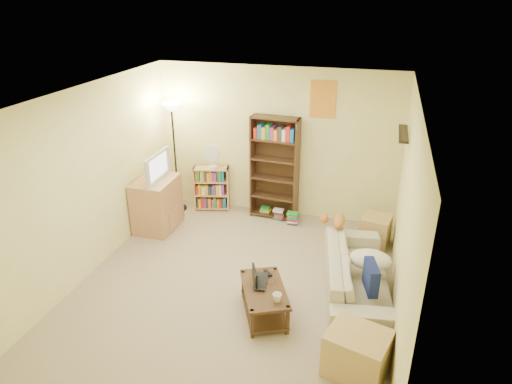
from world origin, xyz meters
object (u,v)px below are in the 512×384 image
sofa (357,275)px  mug (277,298)px  television (153,167)px  coffee_table (264,298)px  short_bookshelf (212,188)px  floor_lamp (173,126)px  side_table (375,231)px  tall_bookshelf (274,166)px  end_cabinet (357,353)px  desk_fan (212,156)px  laptop (265,282)px  tv_stand (157,204)px  tabby_cat (337,221)px

sofa → mug: (-0.83, -0.91, 0.14)m
television → coffee_table: bearing=-127.1°
short_bookshelf → floor_lamp: (-0.57, -0.18, 1.12)m
television → side_table: bearing=-83.9°
floor_lamp → sofa: bearing=-27.0°
coffee_table → tall_bookshelf: (-0.51, 2.54, 0.68)m
coffee_table → tall_bookshelf: size_ratio=0.56×
end_cabinet → mug: bearing=155.4°
mug → desk_fan: bearing=123.5°
tall_bookshelf → side_table: size_ratio=3.71×
laptop → end_cabinet: size_ratio=0.69×
tv_stand → tall_bookshelf: bearing=27.1°
tall_bookshelf → floor_lamp: 1.80m
television → sofa: bearing=-106.5°
tabby_cat → coffee_table: 1.62m
mug → tv_stand: 3.04m
mug → tall_bookshelf: size_ratio=0.08×
tv_stand → laptop: bearing=-35.5°
laptop → tall_bookshelf: size_ratio=0.23×
laptop → floor_lamp: size_ratio=0.21×
mug → short_bookshelf: (-1.83, 2.74, -0.04)m
coffee_table → floor_lamp: 3.46m
end_cabinet → tv_stand: bearing=145.9°
tv_stand → short_bookshelf: tv_stand is taller
side_table → tv_stand: bearing=-173.3°
television → tall_bookshelf: size_ratio=0.44×
tv_stand → coffee_table: bearing=-37.1°
tv_stand → short_bookshelf: (0.60, 0.90, -0.03)m
mug → television: 3.11m
mug → end_cabinet: bearing=-24.6°
coffee_table → tv_stand: bearing=118.7°
coffee_table → television: bearing=118.7°
sofa → coffee_table: size_ratio=2.11×
coffee_table → floor_lamp: (-2.19, 2.36, 1.27)m
laptop → end_cabinet: (1.15, -0.72, -0.15)m
tall_bookshelf → short_bookshelf: 1.24m
laptop → mug: size_ratio=3.01×
tv_stand → end_cabinet: 4.05m
floor_lamp → end_cabinet: size_ratio=3.21×
laptop → short_bookshelf: (-1.61, 2.44, -0.00)m
tall_bookshelf → end_cabinet: bearing=-58.2°
tall_bookshelf → desk_fan: (-1.08, -0.04, 0.09)m
sofa → end_cabinet: 1.34m
television → side_table: (3.42, 0.40, -0.83)m
mug → tv_stand: (-2.42, 1.84, -0.01)m
tv_stand → tabby_cat: bearing=-5.1°
sofa → tv_stand: 3.38m
sofa → laptop: 1.22m
tv_stand → short_bookshelf: bearing=55.9°
coffee_table → short_bookshelf: short_bookshelf is taller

